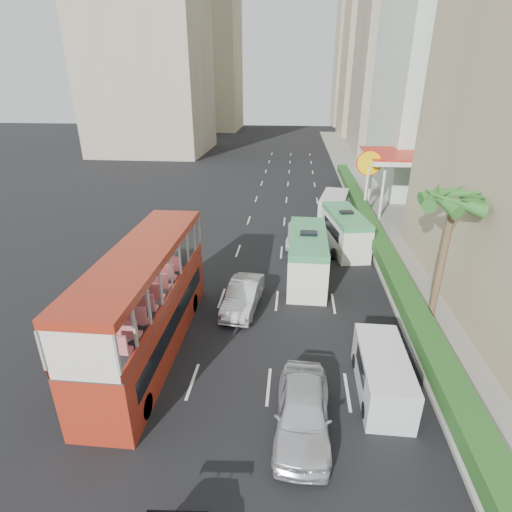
# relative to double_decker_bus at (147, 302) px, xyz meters

# --- Properties ---
(ground_plane) EXTENTS (200.00, 200.00, 0.00)m
(ground_plane) POSITION_rel_double_decker_bus_xyz_m (6.00, 0.00, -2.53)
(ground_plane) COLOR black
(ground_plane) RESTS_ON ground
(double_decker_bus) EXTENTS (2.50, 11.00, 5.06)m
(double_decker_bus) POSITION_rel_double_decker_bus_xyz_m (0.00, 0.00, 0.00)
(double_decker_bus) COLOR maroon
(double_decker_bus) RESTS_ON ground
(car_silver_lane_a) EXTENTS (2.04, 4.68, 1.50)m
(car_silver_lane_a) POSITION_rel_double_decker_bus_xyz_m (3.78, 4.07, -2.53)
(car_silver_lane_a) COLOR silver
(car_silver_lane_a) RESTS_ON ground
(car_silver_lane_b) EXTENTS (2.08, 4.88, 1.65)m
(car_silver_lane_b) POSITION_rel_double_decker_bus_xyz_m (6.94, -4.05, -2.53)
(car_silver_lane_b) COLOR silver
(car_silver_lane_b) RESTS_ON ground
(van_asset) EXTENTS (2.61, 5.36, 1.47)m
(van_asset) POSITION_rel_double_decker_bus_xyz_m (7.15, 13.85, -2.53)
(van_asset) COLOR silver
(van_asset) RESTS_ON ground
(minibus_near) EXTENTS (2.32, 6.74, 2.98)m
(minibus_near) POSITION_rel_double_decker_bus_xyz_m (7.31, 8.02, -1.04)
(minibus_near) COLOR silver
(minibus_near) RESTS_ON ground
(minibus_far) EXTENTS (3.15, 6.45, 2.74)m
(minibus_far) POSITION_rel_double_decker_bus_xyz_m (10.17, 13.26, -1.16)
(minibus_far) COLOR silver
(minibus_far) RESTS_ON ground
(panel_van_near) EXTENTS (1.80, 4.44, 1.77)m
(panel_van_near) POSITION_rel_double_decker_bus_xyz_m (10.10, -1.84, -1.65)
(panel_van_near) COLOR silver
(panel_van_near) RESTS_ON ground
(panel_van_far) EXTENTS (3.11, 5.65, 2.14)m
(panel_van_far) POSITION_rel_double_decker_bus_xyz_m (9.98, 20.54, -1.46)
(panel_van_far) COLOR silver
(panel_van_far) RESTS_ON ground
(sidewalk) EXTENTS (6.00, 120.00, 0.18)m
(sidewalk) POSITION_rel_double_decker_bus_xyz_m (15.00, 25.00, -2.44)
(sidewalk) COLOR #99968C
(sidewalk) RESTS_ON ground
(kerb_wall) EXTENTS (0.30, 44.00, 1.00)m
(kerb_wall) POSITION_rel_double_decker_bus_xyz_m (12.20, 14.00, -1.85)
(kerb_wall) COLOR silver
(kerb_wall) RESTS_ON sidewalk
(hedge) EXTENTS (1.10, 44.00, 0.70)m
(hedge) POSITION_rel_double_decker_bus_xyz_m (12.20, 14.00, -1.00)
(hedge) COLOR #2D6626
(hedge) RESTS_ON kerb_wall
(palm_tree) EXTENTS (0.36, 0.36, 6.40)m
(palm_tree) POSITION_rel_double_decker_bus_xyz_m (13.80, 4.00, 0.85)
(palm_tree) COLOR brown
(palm_tree) RESTS_ON sidewalk
(shell_station) EXTENTS (6.50, 8.00, 5.50)m
(shell_station) POSITION_rel_double_decker_bus_xyz_m (16.00, 23.00, 0.22)
(shell_station) COLOR silver
(shell_station) RESTS_ON ground
(tower_far_a) EXTENTS (14.00, 14.00, 44.00)m
(tower_far_a) POSITION_rel_double_decker_bus_xyz_m (23.00, 82.00, 19.47)
(tower_far_a) COLOR tan
(tower_far_a) RESTS_ON ground
(tower_far_b) EXTENTS (14.00, 14.00, 40.00)m
(tower_far_b) POSITION_rel_double_decker_bus_xyz_m (23.00, 104.00, 17.47)
(tower_far_b) COLOR #B1A48C
(tower_far_b) RESTS_ON ground
(tower_left_b) EXTENTS (16.00, 16.00, 46.00)m
(tower_left_b) POSITION_rel_double_decker_bus_xyz_m (-16.00, 90.00, 20.47)
(tower_left_b) COLOR tan
(tower_left_b) RESTS_ON ground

